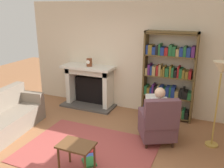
# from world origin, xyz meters

# --- Properties ---
(ground) EXTENTS (14.00, 14.00, 0.00)m
(ground) POSITION_xyz_m (0.00, 0.00, 0.00)
(ground) COLOR #94603D
(back_wall) EXTENTS (5.60, 0.10, 2.70)m
(back_wall) POSITION_xyz_m (0.00, 2.55, 1.35)
(back_wall) COLOR beige
(back_wall) RESTS_ON ground
(area_rug) EXTENTS (2.40, 1.80, 0.01)m
(area_rug) POSITION_xyz_m (0.00, 0.30, 0.01)
(area_rug) COLOR #9F423E
(area_rug) RESTS_ON ground
(fireplace) EXTENTS (1.41, 0.64, 1.10)m
(fireplace) POSITION_xyz_m (-1.02, 2.30, 0.58)
(fireplace) COLOR #4C4742
(fireplace) RESTS_ON ground
(mantel_clock) EXTENTS (0.14, 0.14, 0.20)m
(mantel_clock) POSITION_xyz_m (-0.96, 2.20, 1.21)
(mantel_clock) COLOR brown
(mantel_clock) RESTS_ON fireplace
(bookshelf) EXTENTS (1.17, 0.32, 2.05)m
(bookshelf) POSITION_xyz_m (1.03, 2.33, 0.99)
(bookshelf) COLOR brown
(bookshelf) RESTS_ON ground
(armchair_reading) EXTENTS (0.86, 0.85, 0.97)m
(armchair_reading) POSITION_xyz_m (1.12, 1.07, 0.42)
(armchair_reading) COLOR #331E14
(armchair_reading) RESTS_ON ground
(seated_reader) EXTENTS (0.53, 0.60, 1.14)m
(seated_reader) POSITION_xyz_m (1.06, 1.17, 0.62)
(seated_reader) COLOR silver
(seated_reader) RESTS_ON ground
(sofa_floral) EXTENTS (0.90, 1.77, 0.85)m
(sofa_floral) POSITION_xyz_m (-1.94, 0.28, 0.32)
(sofa_floral) COLOR gray
(sofa_floral) RESTS_ON ground
(side_table) EXTENTS (0.56, 0.39, 0.50)m
(side_table) POSITION_xyz_m (0.13, -0.29, 0.41)
(side_table) COLOR brown
(side_table) RESTS_ON ground
(scattered_books) EXTENTS (0.45, 0.59, 0.04)m
(scattered_books) POSITION_xyz_m (0.17, 0.06, 0.03)
(scattered_books) COLOR red
(scattered_books) RESTS_ON area_rug
(floor_lamp) EXTENTS (0.32, 0.32, 1.64)m
(floor_lamp) POSITION_xyz_m (2.10, 1.41, 1.39)
(floor_lamp) COLOR #B7933F
(floor_lamp) RESTS_ON ground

